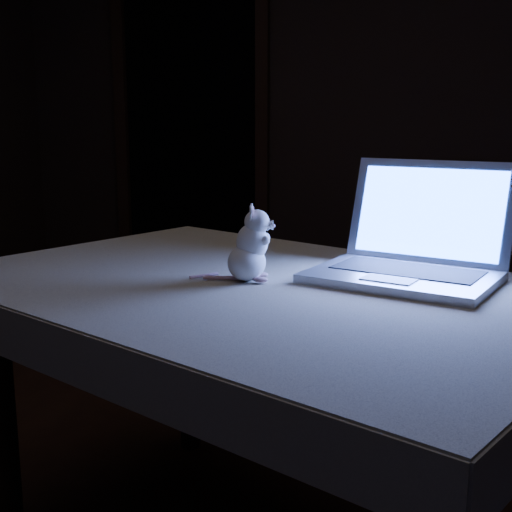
% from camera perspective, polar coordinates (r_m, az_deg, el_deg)
% --- Properties ---
extents(back_wall, '(4.50, 0.04, 2.60)m').
position_cam_1_polar(back_wall, '(4.27, 8.68, 11.64)').
color(back_wall, black).
rests_on(back_wall, ground).
extents(doorway, '(1.06, 0.36, 2.13)m').
position_cam_1_polar(doorway, '(4.56, -5.38, 8.74)').
color(doorway, black).
rests_on(doorway, back_wall).
extents(table, '(1.82, 1.53, 0.83)m').
position_cam_1_polar(table, '(1.98, -0.04, -14.28)').
color(table, black).
rests_on(table, floor).
extents(tablecloth, '(1.84, 1.39, 0.12)m').
position_cam_1_polar(tablecloth, '(1.87, 1.51, -3.83)').
color(tablecloth, '#BFB79C').
rests_on(tablecloth, table).
extents(laptop, '(0.57, 0.53, 0.32)m').
position_cam_1_polar(laptop, '(1.85, 12.23, 2.77)').
color(laptop, '#A5A4A9').
rests_on(laptop, tablecloth).
extents(plush_mouse, '(0.18, 0.18, 0.20)m').
position_cam_1_polar(plush_mouse, '(1.83, -0.79, 1.06)').
color(plush_mouse, silver).
rests_on(plush_mouse, tablecloth).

